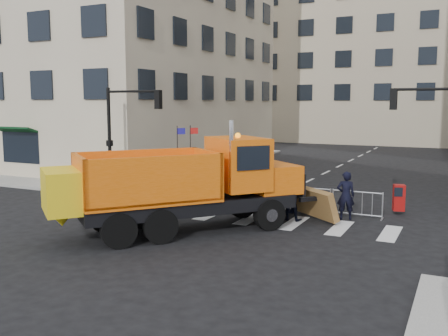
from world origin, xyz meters
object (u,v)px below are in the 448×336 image
at_px(cop_a, 346,195).
at_px(plow_truck, 181,183).
at_px(cop_b, 291,197).
at_px(newspaper_box, 399,198).
at_px(cop_c, 289,191).
at_px(worker, 100,172).

bearing_deg(cop_a, plow_truck, 24.43).
relative_size(plow_truck, cop_b, 5.21).
xyz_separation_m(plow_truck, newspaper_box, (6.70, 6.51, -1.10)).
relative_size(cop_b, newspaper_box, 1.71).
relative_size(cop_b, cop_c, 0.96).
relative_size(plow_truck, cop_a, 5.04).
bearing_deg(worker, cop_c, -32.86).
distance_m(plow_truck, worker, 9.50).
relative_size(cop_a, newspaper_box, 1.77).
xyz_separation_m(cop_c, worker, (-10.52, 0.57, 0.06)).
relative_size(cop_c, newspaper_box, 1.80).
xyz_separation_m(cop_b, newspaper_box, (3.72, 3.02, -0.24)).
xyz_separation_m(plow_truck, worker, (-7.97, 5.13, -0.75)).
xyz_separation_m(cop_a, cop_c, (-2.36, 0.00, 0.01)).
xyz_separation_m(plow_truck, cop_b, (2.99, 3.48, -0.86)).
distance_m(cop_b, cop_c, 1.16).
bearing_deg(cop_a, worker, -20.97).
distance_m(cop_b, newspaper_box, 4.80).
bearing_deg(newspaper_box, cop_c, -172.20).
distance_m(cop_a, cop_b, 2.20).
bearing_deg(cop_b, cop_c, -65.58).
height_order(cop_b, cop_c, cop_c).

